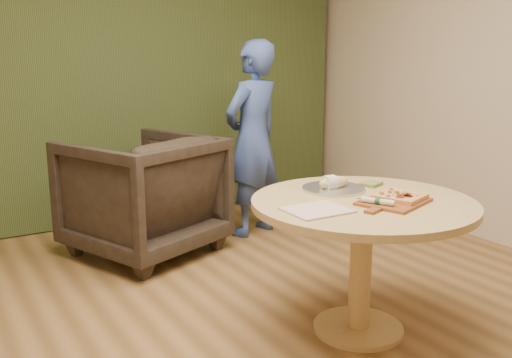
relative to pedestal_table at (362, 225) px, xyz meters
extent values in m
cube|color=beige|center=(-0.55, 2.90, 0.79)|extent=(5.00, 0.02, 2.80)
cube|color=#2E3B1B|center=(-0.55, 2.79, 0.79)|extent=(4.80, 0.14, 2.78)
cylinder|color=tan|center=(0.00, 0.00, -0.59)|extent=(0.49, 0.49, 0.03)
cylinder|color=tan|center=(0.00, 0.00, -0.25)|extent=(0.12, 0.12, 0.68)
cylinder|color=tan|center=(0.00, 0.00, 0.12)|extent=(1.19, 1.19, 0.04)
cube|color=brown|center=(0.09, -0.13, 0.15)|extent=(0.42, 0.38, 0.01)
cube|color=brown|center=(-0.12, -0.20, 0.15)|extent=(0.11, 0.08, 0.01)
cube|color=#DE9C56|center=(0.14, -0.12, 0.17)|extent=(0.28, 0.28, 0.02)
cylinder|color=maroon|center=(0.15, -0.17, 0.18)|extent=(0.05, 0.05, 0.00)
cylinder|color=maroon|center=(0.14, -0.18, 0.18)|extent=(0.04, 0.04, 0.00)
cylinder|color=maroon|center=(0.13, -0.15, 0.18)|extent=(0.05, 0.05, 0.00)
cylinder|color=maroon|center=(0.10, -0.16, 0.18)|extent=(0.04, 0.04, 0.00)
cylinder|color=maroon|center=(0.17, -0.14, 0.18)|extent=(0.05, 0.05, 0.00)
cube|color=#BA8345|center=(0.12, -0.07, 0.18)|extent=(0.02, 0.02, 0.01)
cube|color=#BA8345|center=(0.16, -0.14, 0.18)|extent=(0.02, 0.02, 0.01)
cube|color=#BA8345|center=(0.17, -0.03, 0.18)|extent=(0.02, 0.02, 0.01)
cube|color=#BA8345|center=(0.15, -0.15, 0.18)|extent=(0.02, 0.02, 0.01)
cube|color=#BA8345|center=(0.17, -0.13, 0.18)|extent=(0.03, 0.03, 0.01)
cube|color=#BA8345|center=(0.14, -0.09, 0.18)|extent=(0.02, 0.02, 0.01)
cube|color=#BA8345|center=(0.06, -0.07, 0.18)|extent=(0.03, 0.03, 0.01)
cube|color=#1F771B|center=(0.18, -0.02, 0.18)|extent=(0.01, 0.01, 0.00)
cube|color=#1F771B|center=(0.10, -0.12, 0.18)|extent=(0.01, 0.01, 0.00)
cube|color=#1F771B|center=(0.13, -0.11, 0.18)|extent=(0.01, 0.01, 0.00)
cube|color=#1F771B|center=(0.07, -0.10, 0.18)|extent=(0.01, 0.01, 0.00)
cube|color=#1F771B|center=(0.13, -0.07, 0.18)|extent=(0.01, 0.01, 0.00)
cube|color=#1F771B|center=(0.18, -0.03, 0.18)|extent=(0.01, 0.01, 0.00)
cube|color=#1F771B|center=(0.20, -0.18, 0.18)|extent=(0.01, 0.01, 0.00)
cube|color=#1F771B|center=(0.16, -0.10, 0.18)|extent=(0.01, 0.01, 0.00)
cube|color=#1F771B|center=(0.07, -0.11, 0.18)|extent=(0.01, 0.01, 0.00)
cube|color=#1F771B|center=(0.06, -0.07, 0.18)|extent=(0.01, 0.01, 0.00)
cube|color=#883A56|center=(0.14, -0.12, 0.18)|extent=(0.03, 0.02, 0.00)
cube|color=#883A56|center=(0.16, -0.07, 0.18)|extent=(0.03, 0.01, 0.00)
cube|color=#883A56|center=(0.18, -0.13, 0.18)|extent=(0.03, 0.01, 0.00)
cube|color=#883A56|center=(0.05, -0.13, 0.18)|extent=(0.03, 0.01, 0.00)
cylinder|color=beige|center=(-0.03, -0.15, 0.17)|extent=(0.11, 0.16, 0.03)
cylinder|color=#194C26|center=(-0.03, -0.15, 0.17)|extent=(0.04, 0.04, 0.03)
cube|color=silver|center=(-0.08, -0.06, 0.17)|extent=(0.03, 0.04, 0.00)
cube|color=white|center=(-0.34, -0.05, 0.15)|extent=(0.30, 0.25, 0.01)
cylinder|color=silver|center=(0.00, 0.26, 0.14)|extent=(0.35, 0.35, 0.01)
cylinder|color=silver|center=(0.00, 0.26, 0.15)|extent=(0.36, 0.36, 0.02)
ellipsoid|color=#CDB97D|center=(0.00, 0.26, 0.18)|extent=(0.19, 0.08, 0.07)
cylinder|color=beige|center=(-0.03, 0.26, 0.18)|extent=(0.06, 0.09, 0.09)
cube|color=#56602B|center=(0.26, 0.23, 0.15)|extent=(0.15, 0.13, 0.02)
imported|color=black|center=(-0.56, 1.83, -0.11)|extent=(1.24, 1.21, 1.00)
imported|color=#385196|center=(0.41, 1.81, 0.20)|extent=(0.68, 0.55, 1.61)
camera|label=1|loc=(-1.99, -2.19, 0.90)|focal=40.00mm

